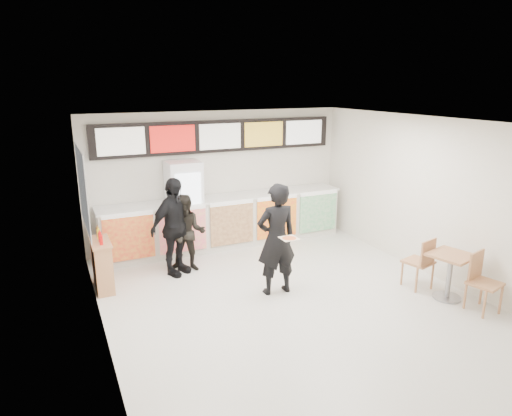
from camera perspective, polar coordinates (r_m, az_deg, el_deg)
floor at (r=7.90m, az=4.55°, el=-11.68°), size 7.00×7.00×0.00m
ceiling at (r=7.06m, az=5.08°, el=10.55°), size 7.00×7.00×0.00m
wall_back at (r=10.44m, az=-4.66°, el=3.81°), size 6.00×0.00×6.00m
wall_left at (r=6.48m, az=-19.09°, el=-4.30°), size 0.00×7.00×7.00m
wall_right at (r=9.15m, az=21.42°, el=1.12°), size 0.00×7.00×7.00m
service_counter at (r=10.29m, az=-3.77°, el=-1.67°), size 5.56×0.77×1.14m
menu_board at (r=10.21m, az=-4.61°, el=8.95°), size 5.50×0.14×0.70m
drinks_fridge at (r=9.91m, az=-8.90°, el=0.08°), size 0.70×0.67×2.00m
mirror_panel at (r=8.77m, az=-20.88°, el=2.28°), size 0.01×2.00×1.50m
customer_main at (r=7.86m, az=2.57°, el=-3.93°), size 0.73×0.49×1.98m
customer_left at (r=8.96m, az=-8.65°, el=-3.15°), size 0.92×0.84×1.53m
customer_mid at (r=8.78m, az=-10.20°, el=-2.35°), size 1.20×0.95×1.90m
pizza_slice at (r=7.43m, az=4.17°, el=-3.74°), size 0.36×0.36×0.02m
cafe_table at (r=8.45m, az=23.10°, el=-6.90°), size 0.85×1.70×0.96m
condiment_ledge at (r=8.62m, az=-18.65°, el=-6.72°), size 0.33×0.81×1.08m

